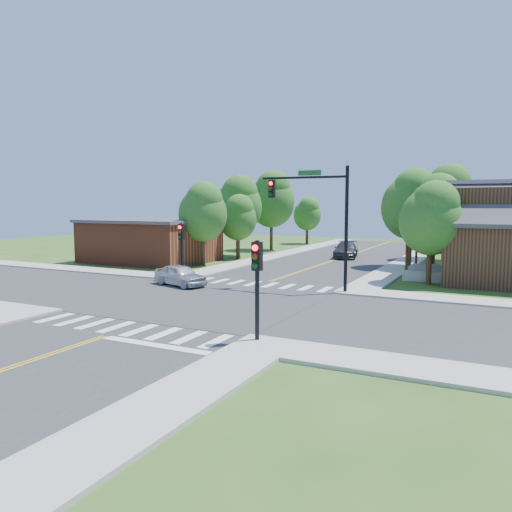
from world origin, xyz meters
The scene contains 25 objects.
ground centered at (0.00, 0.00, 0.00)m, with size 100.00×100.00×0.00m, color #304F18.
road_ns centered at (0.00, 0.00, 0.02)m, with size 10.00×90.00×0.04m, color #2D2D30.
road_ew centered at (0.00, 0.00, 0.03)m, with size 90.00×10.00×0.04m, color #2D2D30.
intersection_patch centered at (0.00, 0.00, 0.00)m, with size 10.20×10.20×0.06m, color #2D2D30.
sidewalk_nw centered at (-15.82, 15.82, 0.07)m, with size 40.00×40.00×0.14m.
crosswalk_north centered at (0.00, 6.20, 0.05)m, with size 8.85×2.00×0.01m.
crosswalk_south centered at (0.00, -6.20, 0.05)m, with size 8.85×2.00×0.01m.
centerline centered at (0.00, 0.00, 0.05)m, with size 0.30×90.00×0.01m.
stop_bar centered at (2.50, -7.60, 0.00)m, with size 4.60×0.45×0.09m, color white.
signal_mast_ne centered at (3.91, 5.59, 4.85)m, with size 5.30×0.42×7.20m.
signal_pole_se centered at (5.60, -5.62, 2.66)m, with size 0.34×0.42×3.80m.
signal_pole_nw centered at (-5.60, 5.58, 2.66)m, with size 0.34×0.42×3.80m.
building_nw centered at (-14.20, 13.20, 1.88)m, with size 10.40×8.40×3.73m.
tree_e_a centered at (9.46, 10.99, 4.28)m, with size 3.85×3.66×6.54m.
tree_e_b centered at (8.82, 17.89, 4.82)m, with size 4.33×4.12×7.36m.
tree_e_c centered at (8.76, 25.63, 5.63)m, with size 5.06×4.80×8.59m.
tree_e_d centered at (8.83, 34.55, 4.44)m, with size 3.99×3.79×6.78m.
tree_w_a centered at (-8.61, 13.00, 4.50)m, with size 4.05×3.84×6.88m.
tree_w_b centered at (-9.27, 20.25, 5.12)m, with size 4.60×4.37×7.82m.
tree_w_c centered at (-9.19, 27.64, 5.66)m, with size 5.08×4.83×8.64m.
tree_w_d centered at (-8.69, 37.25, 3.86)m, with size 3.48×3.30×5.91m.
tree_house centered at (6.93, 18.98, 5.15)m, with size 4.63×4.39×7.86m.
tree_bldg centered at (-8.38, 18.55, 3.89)m, with size 3.50×3.32×5.95m.
car_silver centered at (-4.25, 3.50, 0.66)m, with size 4.17×2.68×1.32m, color silver.
car_dgrey centered at (0.33, 23.55, 0.73)m, with size 3.06×5.35×1.46m, color #333639.
Camera 1 is at (13.59, -21.63, 5.15)m, focal length 35.00 mm.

